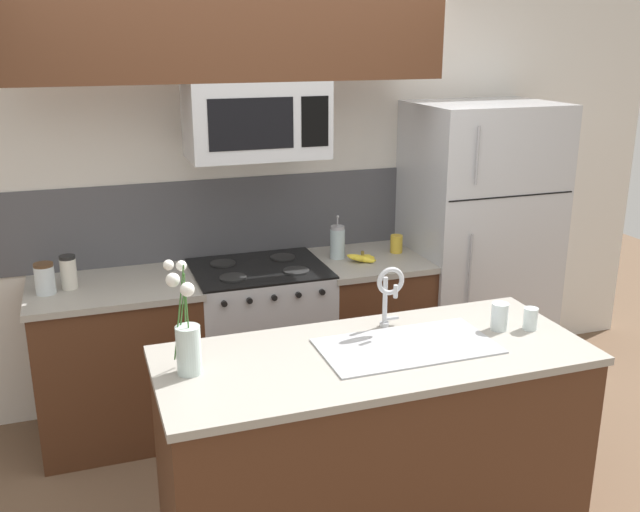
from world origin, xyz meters
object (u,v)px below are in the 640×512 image
flower_vase (187,341)px  refrigerator (475,246)px  drinking_glass (500,317)px  spare_glass (530,319)px  microwave (256,119)px  coffee_tin (396,244)px  storage_jar_medium (69,272)px  storage_jar_tall (45,279)px  stove_range (261,341)px  sink_faucet (389,289)px  french_press (337,242)px  banana_bunch (363,258)px

flower_vase → refrigerator: bearing=30.8°
drinking_glass → spare_glass: 0.14m
drinking_glass → flower_vase: 1.42m
microwave → coffee_tin: bearing=4.6°
storage_jar_medium → spare_glass: size_ratio=1.76×
flower_vase → storage_jar_tall: bearing=115.7°
refrigerator → coffee_tin: size_ratio=16.51×
spare_glass → flower_vase: flower_vase is taller
stove_range → coffee_tin: bearing=3.2°
refrigerator → coffee_tin: bearing=176.8°
microwave → sink_faucet: (0.34, -1.03, -0.66)m
sink_faucet → coffee_tin: bearing=63.4°
sink_faucet → storage_jar_medium: bearing=142.2°
microwave → spare_glass: 1.76m
storage_jar_medium → coffee_tin: size_ratio=1.66×
storage_jar_medium → spare_glass: (1.99, -1.28, -0.04)m
refrigerator → storage_jar_tall: refrigerator is taller
spare_glass → drinking_glass: bearing=162.2°
stove_range → drinking_glass: (0.82, -1.21, 0.51)m
drinking_glass → spare_glass: bearing=-17.8°
french_press → sink_faucet: size_ratio=0.87×
coffee_tin → storage_jar_tall: bearing=-177.9°
microwave → sink_faucet: size_ratio=2.43×
storage_jar_tall → banana_bunch: bearing=-1.1°
drinking_glass → stove_range: bearing=124.1°
spare_glass → stove_range: bearing=127.3°
banana_bunch → spare_glass: spare_glass is taller
banana_bunch → french_press: french_press is taller
coffee_tin → french_press: bearing=178.5°
refrigerator → stove_range: bearing=-179.2°
stove_range → spare_glass: spare_glass is taller
storage_jar_medium → spare_glass: bearing=-32.6°
coffee_tin → spare_glass: bearing=-87.1°
refrigerator → storage_jar_tall: 2.59m
refrigerator → flower_vase: size_ratio=3.80×
storage_jar_tall → flower_vase: bearing=-64.3°
spare_glass → flower_vase: 1.56m
storage_jar_tall → french_press: (1.66, 0.09, 0.02)m
stove_range → storage_jar_medium: bearing=179.0°
banana_bunch → refrigerator: bearing=5.6°
storage_jar_medium → french_press: bearing=1.5°
microwave → coffee_tin: microwave is taller
banana_bunch → sink_faucet: size_ratio=0.62×
drinking_glass → microwave: bearing=124.6°
refrigerator → storage_jar_medium: 2.47m
sink_faucet → storage_jar_tall: bearing=145.6°
sink_faucet → french_press: bearing=81.6°
coffee_tin → drinking_glass: size_ratio=0.86×
microwave → storage_jar_medium: bearing=177.8°
refrigerator → storage_jar_medium: refrigerator is taller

